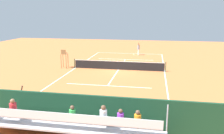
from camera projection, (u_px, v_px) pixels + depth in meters
ground_plane at (118, 70)px, 25.95m from camera, size 60.00×60.00×0.00m
court_line_markings at (119, 70)px, 25.98m from camera, size 10.10×22.20×0.01m
tennis_net at (119, 65)px, 25.84m from camera, size 10.30×0.10×1.07m
backdrop_wall at (78, 112)px, 12.30m from camera, size 18.00×0.16×2.00m
bleacher_stand at (69, 125)px, 10.97m from camera, size 9.06×2.40×2.48m
umpire_chair at (64, 57)px, 26.45m from camera, size 0.67×0.67×2.14m
courtside_bench at (129, 118)px, 12.64m from camera, size 1.80×0.40×0.93m
equipment_bag at (102, 123)px, 12.85m from camera, size 0.90×0.36×0.36m
tennis_player at (138, 48)px, 34.87m from camera, size 0.44×0.56×1.93m
tennis_racket at (134, 55)px, 35.38m from camera, size 0.35×0.58×0.03m
tennis_ball_near at (131, 58)px, 32.85m from camera, size 0.07×0.07×0.07m
tennis_ball_far at (148, 56)px, 33.99m from camera, size 0.07×0.07×0.07m
line_judge at (20, 101)px, 13.86m from camera, size 0.38×0.54×1.93m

